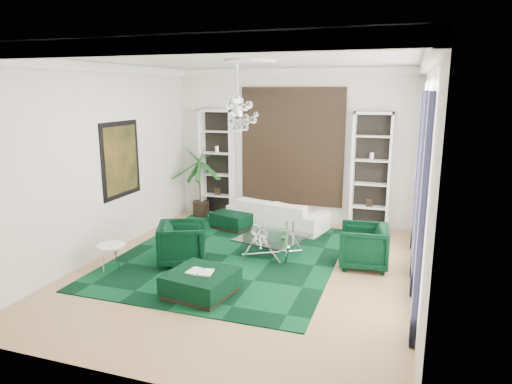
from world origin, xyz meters
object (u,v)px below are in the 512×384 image
(armchair_left, at_px, (183,243))
(side_table, at_px, (112,258))
(armchair_right, at_px, (363,246))
(coffee_table, at_px, (272,246))
(ottoman_front, at_px, (201,284))
(ottoman_side, at_px, (235,220))
(palm, at_px, (200,171))
(sofa, at_px, (277,213))

(armchair_left, distance_m, side_table, 1.32)
(armchair_right, height_order, coffee_table, armchair_right)
(ottoman_front, distance_m, side_table, 2.03)
(armchair_left, relative_size, armchair_right, 1.00)
(ottoman_side, xyz_separation_m, ottoman_front, (0.82, -3.66, 0.00))
(armchair_left, relative_size, side_table, 1.72)
(coffee_table, xyz_separation_m, side_table, (-2.59, -1.68, 0.04))
(ottoman_front, height_order, side_table, side_table)
(ottoman_front, xyz_separation_m, palm, (-2.06, 4.38, 1.00))
(armchair_right, distance_m, side_table, 4.69)
(armchair_left, distance_m, coffee_table, 1.80)
(side_table, bearing_deg, palm, 91.09)
(armchair_left, bearing_deg, armchair_right, -98.16)
(sofa, height_order, armchair_left, armchair_left)
(palm, bearing_deg, side_table, -88.91)
(coffee_table, height_order, side_table, side_table)
(armchair_left, bearing_deg, palm, -4.38)
(side_table, bearing_deg, ottoman_front, -11.28)
(ottoman_side, height_order, palm, palm)
(ottoman_front, bearing_deg, sofa, 87.94)
(sofa, bearing_deg, armchair_left, 82.43)
(sofa, distance_m, armchair_left, 3.05)
(sofa, height_order, armchair_right, armchair_right)
(side_table, bearing_deg, armchair_right, 21.24)
(ottoman_front, bearing_deg, palm, 115.22)
(armchair_right, xyz_separation_m, palm, (-4.44, 2.28, 0.79))
(coffee_table, distance_m, ottoman_front, 2.17)
(palm, bearing_deg, ottoman_side, -29.96)
(sofa, relative_size, side_table, 4.60)
(armchair_left, relative_size, ottoman_front, 0.89)
(armchair_left, distance_m, ottoman_front, 1.51)
(coffee_table, bearing_deg, sofa, 103.20)
(sofa, bearing_deg, armchair_right, 152.31)
(sofa, distance_m, ottoman_front, 4.03)
(ottoman_front, bearing_deg, ottoman_side, 102.57)
(armchair_left, height_order, palm, palm)
(coffee_table, relative_size, ottoman_front, 1.20)
(coffee_table, distance_m, side_table, 3.09)
(coffee_table, xyz_separation_m, ottoman_side, (-1.42, 1.58, -0.01))
(armchair_right, xyz_separation_m, coffee_table, (-1.78, -0.01, -0.20))
(coffee_table, bearing_deg, armchair_right, 0.43)
(ottoman_side, height_order, side_table, side_table)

